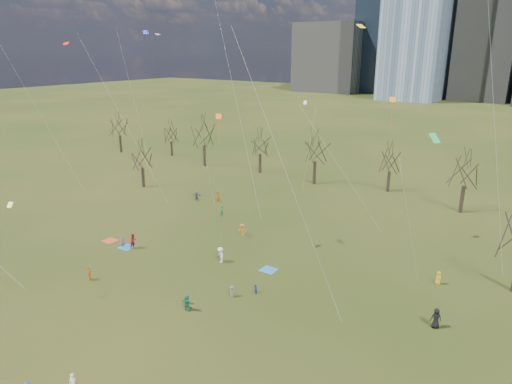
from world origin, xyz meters
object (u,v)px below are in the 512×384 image
Objects in this scene: blanket_navy at (268,270)px; person_2 at (133,241)px; blanket_teal at (127,247)px; person_1 at (73,383)px; blanket_crimson at (110,241)px; person_4 at (89,274)px.

blanket_navy is 0.85× the size of person_2.
blanket_teal is 1.12× the size of person_1.
person_1 reaches higher than blanket_navy.
blanket_crimson is 4.28m from person_2.
person_4 is at bearing -163.40° from person_2.
blanket_navy is (16.94, 4.66, 0.00)m from blanket_teal.
person_2 is at bearing -164.83° from blanket_navy.
blanket_crimson is 26.26m from person_1.
blanket_crimson is at bearing -167.44° from blanket_navy.
person_1 is (19.01, -18.10, 0.70)m from blanket_crimson.
person_4 reaches higher than person_1.
blanket_teal is 8.14m from person_4.
person_4 is (-12.54, 10.50, 0.01)m from person_1.
person_1 is 23.53m from person_2.
blanket_crimson is at bearing 177.04° from blanket_teal.
blanket_crimson is (-20.17, -4.49, 0.00)m from blanket_navy.
person_2 reaches higher than blanket_navy.
person_4 reaches higher than blanket_navy.
blanket_navy is 16.60m from person_2.
blanket_navy is 1.12× the size of person_1.
blanket_navy is at bearing 15.38° from blanket_teal.
blanket_teal is at bearing -26.62° from person_4.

